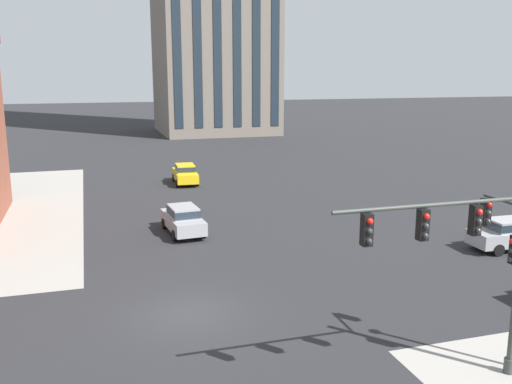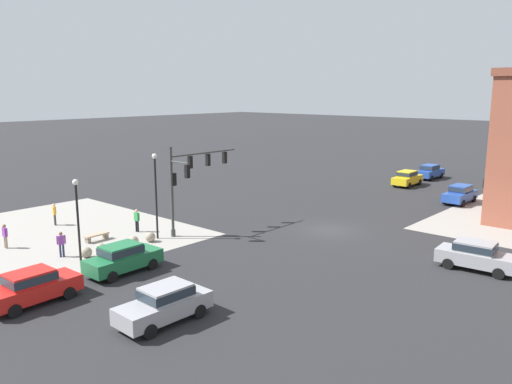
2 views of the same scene
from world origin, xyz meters
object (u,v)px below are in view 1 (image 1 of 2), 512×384
object	(u,v)px
traffic_signal_main	(478,249)
car_parked_curb	(510,233)
car_cross_westbound	(185,173)
car_cross_eastbound	(183,219)

from	to	relation	value
traffic_signal_main	car_parked_curb	bearing A→B (deg)	44.56
car_cross_westbound	car_cross_eastbound	bearing A→B (deg)	-100.29
car_cross_westbound	car_parked_curb	bearing A→B (deg)	-59.39
traffic_signal_main	car_parked_curb	size ratio (longest dim) A/B	1.46
traffic_signal_main	car_cross_westbound	world-z (taller)	traffic_signal_main
car_cross_eastbound	car_parked_curb	distance (m)	18.20
car_cross_westbound	car_parked_curb	size ratio (longest dim) A/B	1.01
traffic_signal_main	car_cross_eastbound	world-z (taller)	traffic_signal_main
traffic_signal_main	car_cross_eastbound	size ratio (longest dim) A/B	1.43
car_parked_curb	car_cross_westbound	bearing A→B (deg)	120.61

